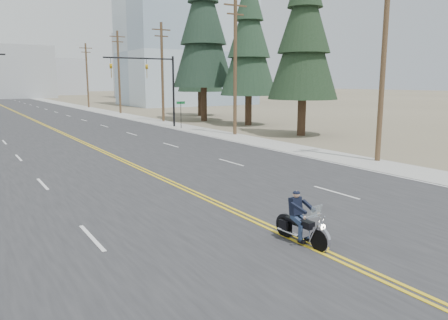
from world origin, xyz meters
name	(u,v)px	position (x,y,z in m)	size (l,w,h in m)	color
ground_plane	(314,248)	(0.00, 0.00, 0.00)	(400.00, 400.00, 0.00)	#776D56
road	(11,110)	(0.00, 70.00, 0.01)	(20.00, 200.00, 0.01)	#303033
sidewalk_right	(83,108)	(11.50, 70.00, 0.01)	(3.00, 200.00, 0.01)	#A5A5A0
traffic_mast_right	(154,77)	(8.98, 32.00, 4.94)	(7.10, 0.26, 7.00)	black
street_sign	(181,110)	(10.80, 30.00, 1.80)	(0.90, 0.06, 2.62)	black
utility_pole_a	(384,60)	(12.50, 8.00, 5.73)	(2.20, 0.30, 11.00)	brown
utility_pole_b	(235,64)	(12.50, 23.00, 5.98)	(2.20, 0.30, 11.50)	brown
utility_pole_c	(162,71)	(12.50, 38.00, 5.73)	(2.20, 0.30, 11.00)	brown
utility_pole_d	(119,71)	(12.50, 53.00, 5.98)	(2.20, 0.30, 11.50)	brown
utility_pole_e	(87,74)	(12.50, 70.00, 5.73)	(2.20, 0.30, 11.00)	brown
glass_building	(187,53)	(32.00, 70.00, 10.00)	(24.00, 16.00, 20.00)	#9EB5CC
haze_bldg_b	(17,72)	(8.00, 125.00, 7.00)	(18.00, 14.00, 14.00)	#ADB2B7
haze_bldg_c	(147,65)	(40.00, 110.00, 9.00)	(16.00, 12.00, 18.00)	#B7BCC6
haze_bldg_e	(62,77)	(25.00, 150.00, 6.00)	(14.00, 14.00, 12.00)	#B7BCC6
motorcyclist	(302,218)	(-0.07, 0.44, 0.75)	(0.82, 1.92, 1.50)	black
conifer_near	(304,28)	(16.96, 19.52, 8.81)	(5.79, 5.79, 15.34)	#382619
conifer_mid	(249,37)	(18.23, 29.17, 8.93)	(5.84, 5.84, 15.57)	#382619
conifer_tall	(203,22)	(16.75, 36.01, 11.13)	(6.98, 6.98, 19.39)	#382619
conifer_far	(200,45)	(20.21, 43.12, 9.21)	(5.99, 5.99, 16.05)	#382619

